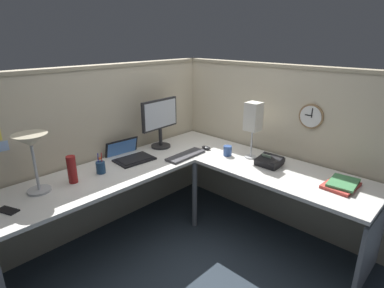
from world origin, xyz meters
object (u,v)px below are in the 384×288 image
Objects in this scene: computer_mouse at (206,148)px; desk_lamp_dome at (31,145)px; pen_cup at (101,167)px; office_phone at (270,162)px; laptop at (129,155)px; book_stack at (342,184)px; cell_phone at (8,210)px; desk_lamp_paper at (253,118)px; monitor at (160,120)px; keyboard at (186,155)px; wall_clock at (311,116)px; coffee_mug at (228,151)px; thermos_flask at (72,169)px.

computer_mouse is 0.23× the size of desk_lamp_dome.
pen_cup is 1.47m from office_phone.
laptop is 1.84m from book_stack.
cell_phone is 0.48× the size of book_stack.
desk_lamp_paper is (1.17, -0.71, 0.33)m from pen_cup.
monitor reaches higher than keyboard.
wall_clock is at bearing -47.39° from cell_phone.
computer_mouse is at bearing -27.25° from cell_phone.
desk_lamp_paper is at bearing -46.14° from laptop.
wall_clock is (0.27, -0.42, 0.04)m from desk_lamp_paper.
desk_lamp_paper reaches higher than laptop.
desk_lamp_dome is at bearing 135.51° from book_stack.
wall_clock is at bearing -38.25° from pen_cup.
desk_lamp_dome is at bearing 160.09° from coffee_mug.
computer_mouse is (0.27, -0.39, -0.28)m from monitor.
pen_cup is (-1.04, 0.26, 0.04)m from computer_mouse.
desk_lamp_dome reaches higher than book_stack.
thermos_flask is 1.40m from coffee_mug.
pen_cup is at bearing -4.75° from desk_lamp_dome.
thermos_flask reaches higher than pen_cup.
cell_phone is at bearing 142.11° from book_stack.
monitor is at bearing 115.18° from desk_lamp_paper.
laptop reaches higher than keyboard.
cell_phone is at bearing 171.05° from keyboard.
office_phone is at bearing -65.90° from keyboard.
wall_clock is at bearing -30.33° from office_phone.
wall_clock is at bearing -57.60° from desk_lamp_paper.
laptop is 0.94× the size of keyboard.
coffee_mug is at bearing -19.91° from desk_lamp_dome.
book_stack is 3.11× the size of coffee_mug.
desk_lamp_dome reaches higher than thermos_flask.
laptop is 0.39m from pen_cup.
pen_cup is at bearing 166.01° from computer_mouse.
thermos_flask is at bearing -172.79° from monitor.
book_stack is (0.36, -1.68, -0.27)m from monitor.
wall_clock is at bearing -62.30° from monitor.
coffee_mug is at bearing -66.32° from monitor.
cell_phone is 2.38m from book_stack.
keyboard is 1.51m from cell_phone.
office_phone is at bearing 149.67° from wall_clock.
wall_clock reaches higher than computer_mouse.
desk_lamp_paper is at bearing 122.40° from wall_clock.
laptop is 1.70m from wall_clock.
keyboard is at bearing 131.44° from desk_lamp_paper.
coffee_mug is at bearing -45.31° from keyboard.
cell_phone is 0.65× the size of wall_clock.
keyboard is 0.81× the size of desk_lamp_paper.
computer_mouse is at bearing -29.48° from laptop.
book_stack reaches higher than computer_mouse.
keyboard is (-0.01, -0.38, -0.28)m from monitor.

